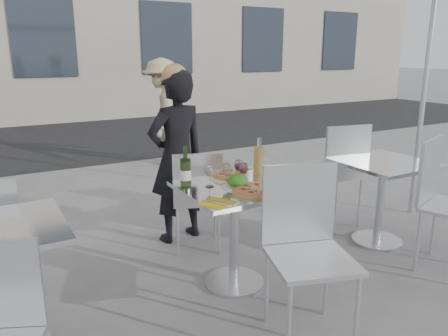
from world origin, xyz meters
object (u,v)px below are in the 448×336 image
chair_near (305,237)px  pizza_far (231,175)px  chair_far (197,193)px  sugar_shaker (248,174)px  wineglass_white_a (209,172)px  pedestrian_b (163,112)px  wineglass_red_a (244,169)px  woman_diner (177,158)px  wineglass_red_b (239,166)px  side_chair_rfar (339,167)px  side_chair_rnear (444,194)px  wineglass_white_b (227,169)px  napkin_right (284,190)px  side_table_right (382,185)px  napkin_left (217,203)px  pizza_near (257,190)px  carafe (259,160)px  salad_plate (238,182)px  main_table (234,215)px  wine_bottle (186,171)px

chair_near → pizza_far: size_ratio=3.16×
chair_far → chair_near: size_ratio=0.87×
sugar_shaker → wineglass_white_a: wineglass_white_a is taller
chair_far → sugar_shaker: (0.13, -0.56, 0.28)m
pedestrian_b → wineglass_red_a: (-0.83, -3.62, 0.07)m
woman_diner → pedestrian_b: (0.94, 2.69, 0.03)m
sugar_shaker → wineglass_red_b: size_ratio=0.68×
side_chair_rfar → wineglass_red_a: (-1.34, -0.43, 0.26)m
side_chair_rfar → side_chair_rnear: side_chair_rnear is taller
wineglass_white_b → napkin_right: 0.43m
side_table_right → napkin_left: (-1.77, -0.25, 0.21)m
side_chair_rnear → pizza_near: (-1.47, 0.39, 0.16)m
napkin_left → carafe: bearing=7.7°
salad_plate → wineglass_white_b: size_ratio=1.40×
main_table → pizza_near: size_ratio=2.21×
chair_far → wineglass_red_a: wineglass_red_a is taller
main_table → wineglass_red_b: size_ratio=4.76×
woman_diner → carafe: (0.33, -0.80, 0.11)m
pizza_near → wineglass_red_b: (0.03, 0.28, 0.10)m
side_chair_rnear → woman_diner: 2.18m
side_chair_rfar → carafe: bearing=25.9°
salad_plate → woman_diner: bearing=92.4°
side_chair_rfar → salad_plate: (-1.42, -0.47, 0.18)m
chair_near → wineglass_white_a: 0.82m
salad_plate → main_table: bearing=149.4°
wineglass_red_b → napkin_right: size_ratio=0.72×
chair_near → wineglass_white_a: size_ratio=6.46×
main_table → wine_bottle: bearing=152.8°
side_chair_rnear → woman_diner: (-1.57, 1.51, 0.15)m
woman_diner → salad_plate: 0.97m
sugar_shaker → pizza_far: bearing=109.5°
side_table_right → wineglass_red_a: wineglass_red_a is taller
woman_diner → chair_near: bearing=84.7°
pizza_far → wineglass_red_a: size_ratio=2.04×
side_chair_rfar → wineglass_white_b: side_chair_rfar is taller
wineglass_white_b → carafe: bearing=12.6°
salad_plate → napkin_right: salad_plate is taller
main_table → chair_far: size_ratio=0.85×
chair_near → side_chair_rfar: (1.34, 1.12, -0.00)m
side_chair_rnear → pedestrian_b: pedestrian_b is taller
side_chair_rfar → pizza_far: (-1.34, -0.25, 0.16)m
chair_far → napkin_left: size_ratio=3.64×
side_chair_rfar → pizza_far: side_chair_rfar is taller
salad_plate → wineglass_red_b: bearing=56.0°
side_chair_rfar → napkin_left: (-1.70, -0.71, 0.15)m
napkin_right → napkin_left: bearing=167.0°
pizza_far → chair_far: bearing=101.2°
side_chair_rnear → wineglass_white_b: side_chair_rnear is taller
side_chair_rnear → wineglass_red_a: size_ratio=6.49×
pizza_near → wineglass_red_b: 0.30m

